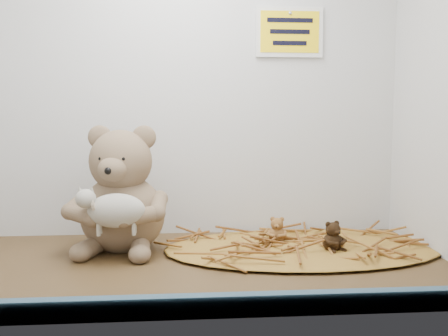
{
  "coord_description": "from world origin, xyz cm",
  "views": [
    {
      "loc": [
        1.2,
        -106.55,
        32.19
      ],
      "look_at": [
        10.18,
        4.08,
        20.76
      ],
      "focal_mm": 40.0,
      "sensor_mm": 36.0,
      "label": 1
    }
  ],
  "objects": [
    {
      "name": "wall_sign",
      "position": [
        30.0,
        29.4,
        55.0
      ],
      "size": [
        16.0,
        1.2,
        11.0
      ],
      "primitive_type": "cube",
      "color": "yellow",
      "rests_on": "back_wall"
    },
    {
      "name": "front_rail",
      "position": [
        0.0,
        -28.8,
        1.8
      ],
      "size": [
        119.28,
        2.2,
        3.6
      ],
      "primitive_type": "cube",
      "color": "#3C5C72",
      "rests_on": "shelf_floor"
    },
    {
      "name": "mini_teddy_tan",
      "position": [
        24.26,
        13.99,
        4.52
      ],
      "size": [
        6.45,
        6.65,
        6.42
      ],
      "primitive_type": null,
      "rotation": [
        0.0,
        0.0,
        -0.27
      ],
      "color": "#986331",
      "rests_on": "straw_bed"
    },
    {
      "name": "mini_teddy_brown",
      "position": [
        35.7,
        5.12,
        4.81
      ],
      "size": [
        7.56,
        7.72,
        7.0
      ],
      "primitive_type": null,
      "rotation": [
        0.0,
        0.0,
        0.41
      ],
      "color": "black",
      "rests_on": "straw_bed"
    },
    {
      "name": "straw_bed",
      "position": [
        29.98,
        9.56,
        0.65
      ],
      "size": [
        67.58,
        39.24,
        1.31
      ],
      "primitive_type": "ellipsoid",
      "color": "olive",
      "rests_on": "shelf_floor"
    },
    {
      "name": "toy_lamb",
      "position": [
        -13.62,
        2.77,
        11.67
      ],
      "size": [
        16.42,
        10.02,
        10.61
      ],
      "primitive_type": null,
      "color": "#BCB4A8",
      "rests_on": "main_teddy"
    },
    {
      "name": "main_teddy",
      "position": [
        -13.62,
        13.59,
        15.09
      ],
      "size": [
        28.38,
        29.48,
        30.18
      ],
      "primitive_type": null,
      "rotation": [
        0.0,
        0.0,
        -0.17
      ],
      "color": "#897354",
      "rests_on": "shelf_floor"
    },
    {
      "name": "alcove_shell",
      "position": [
        0.0,
        9.0,
        45.0
      ],
      "size": [
        120.4,
        60.2,
        90.4
      ],
      "color": "#3A2A14",
      "rests_on": "ground"
    }
  ]
}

